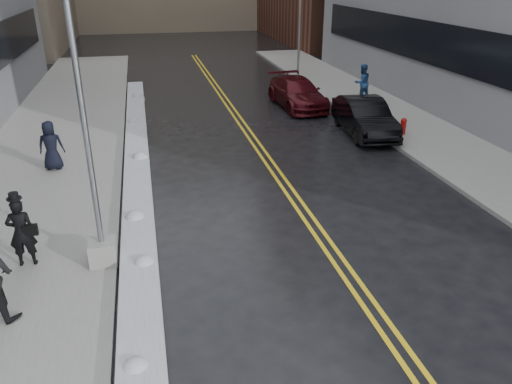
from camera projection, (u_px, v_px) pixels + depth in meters
ground at (251, 296)px, 11.35m from camera, size 160.00×160.00×0.00m
sidewalk_west at (49, 162)px, 19.06m from camera, size 5.50×50.00×0.15m
sidewalk_east at (423, 134)px, 22.23m from camera, size 4.00×50.00×0.15m
lane_line_left at (255, 148)px, 20.72m from camera, size 0.12×50.00×0.01m
lane_line_right at (262, 148)px, 20.78m from camera, size 0.12×50.00×0.01m
snow_ridge at (137, 171)px, 17.91m from camera, size 0.90×30.00×0.34m
lamppost at (92, 173)px, 11.43m from camera, size 0.65×0.65×7.62m
fire_hydrant at (403, 125)px, 21.83m from camera, size 0.26×0.26×0.73m
traffic_signal at (300, 25)px, 33.02m from camera, size 0.16×0.20×6.00m
pedestrian_fedora at (21, 232)px, 11.97m from camera, size 0.66×0.45×1.77m
pedestrian_c at (51, 145)px, 17.82m from camera, size 0.88×0.58×1.79m
pedestrian_east at (362, 83)px, 27.21m from camera, size 1.10×0.94×1.97m
car_black at (364, 117)px, 22.13m from camera, size 2.10×4.99×1.60m
car_maroon at (297, 93)px, 26.61m from camera, size 2.36×5.32×1.52m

